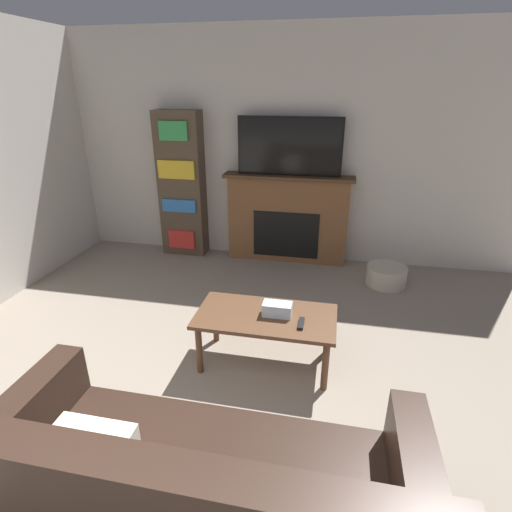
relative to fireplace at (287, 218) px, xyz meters
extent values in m
cube|color=beige|center=(-0.21, 0.14, 0.80)|extent=(5.99, 0.06, 2.70)
cube|color=brown|center=(0.00, 0.00, -0.02)|extent=(1.46, 0.22, 1.04)
cube|color=black|center=(0.00, -0.11, -0.18)|extent=(0.80, 0.01, 0.57)
cube|color=#4C331E|center=(0.00, -0.02, 0.52)|extent=(1.56, 0.28, 0.04)
cube|color=black|center=(0.00, -0.02, 0.87)|extent=(1.21, 0.03, 0.66)
cube|color=black|center=(0.00, -0.03, 0.87)|extent=(1.17, 0.01, 0.63)
cube|color=black|center=(0.07, -3.52, -0.32)|extent=(1.97, 0.86, 0.44)
cube|color=black|center=(-0.83, -3.52, -0.19)|extent=(0.16, 0.86, 0.72)
cube|color=silver|center=(-0.37, -3.60, 0.04)|extent=(0.36, 0.14, 0.28)
cube|color=brown|center=(0.11, -2.11, -0.12)|extent=(1.07, 0.55, 0.03)
cylinder|color=brown|center=(-0.36, -2.32, -0.34)|extent=(0.05, 0.05, 0.41)
cylinder|color=brown|center=(0.59, -2.32, -0.34)|extent=(0.05, 0.05, 0.41)
cylinder|color=brown|center=(-0.36, -1.90, -0.34)|extent=(0.05, 0.05, 0.41)
cylinder|color=brown|center=(0.59, -1.90, -0.34)|extent=(0.05, 0.05, 0.41)
cube|color=silver|center=(0.20, -2.09, -0.05)|extent=(0.22, 0.12, 0.10)
cube|color=black|center=(0.39, -2.19, -0.09)|extent=(0.04, 0.15, 0.02)
cube|color=#4C3D2D|center=(-1.35, -0.02, 0.35)|extent=(0.56, 0.26, 1.80)
cube|color=red|center=(-1.35, -0.16, -0.32)|extent=(0.34, 0.03, 0.23)
cube|color=#2D70B7|center=(-1.35, -0.16, 0.13)|extent=(0.43, 0.03, 0.16)
cube|color=gold|center=(-1.35, -0.16, 0.58)|extent=(0.46, 0.03, 0.22)
cube|color=green|center=(-1.35, -0.16, 1.03)|extent=(0.35, 0.03, 0.22)
cylinder|color=#BCB29E|center=(1.19, -0.48, -0.44)|extent=(0.44, 0.44, 0.21)
camera|label=1|loc=(0.56, -4.70, 1.52)|focal=28.00mm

